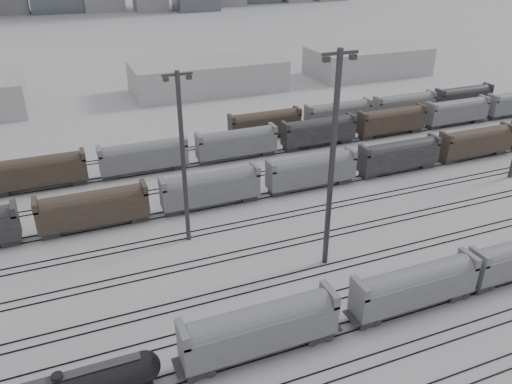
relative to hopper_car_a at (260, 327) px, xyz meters
name	(u,v)px	position (x,y,z in m)	size (l,w,h in m)	color
ground	(384,324)	(13.77, -1.00, -3.44)	(900.00, 900.00, 0.00)	silver
tracks	(308,241)	(13.77, 16.50, -3.36)	(220.00, 71.50, 0.16)	black
hopper_car_a	(260,327)	(0.00, 0.00, 0.00)	(15.57, 3.09, 5.57)	black
hopper_car_b	(415,285)	(17.97, 0.00, -0.18)	(14.77, 2.93, 5.28)	black
light_mast_b	(183,157)	(-0.93, 23.05, 8.69)	(3.66, 0.59, 22.86)	#343436
light_mast_c	(332,160)	(13.53, 11.40, 10.57)	(4.23, 0.68, 26.42)	#343436
bg_string_near	(311,172)	(21.77, 31.00, -0.64)	(151.00, 3.00, 5.60)	slate
bg_string_mid	(319,133)	(31.77, 47.00, -0.64)	(151.00, 3.00, 5.60)	black
bg_string_far	(372,111)	(49.27, 55.00, -0.64)	(66.00, 3.00, 5.60)	#44372B
warehouse_mid	(208,76)	(23.77, 94.00, 0.56)	(40.00, 18.00, 8.00)	#B0B0B3
warehouse_right	(368,61)	(73.77, 94.00, 0.56)	(35.00, 18.00, 8.00)	#B0B0B3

